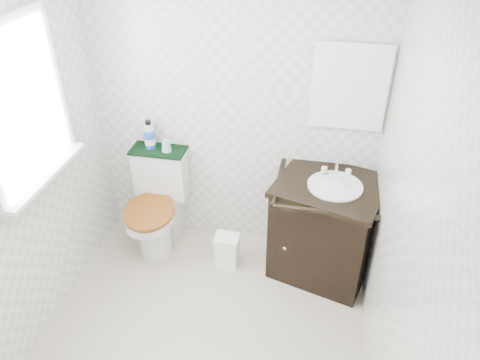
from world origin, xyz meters
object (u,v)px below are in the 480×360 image
(trash_bin, at_px, (227,250))
(mouthwash_bottle, at_px, (149,135))
(toilet, at_px, (159,207))
(vanity, at_px, (326,226))
(cup, at_px, (166,146))

(trash_bin, distance_m, mouthwash_bottle, 1.10)
(toilet, xyz_separation_m, trash_bin, (0.62, -0.17, -0.22))
(toilet, height_order, vanity, vanity)
(mouthwash_bottle, bearing_deg, vanity, -8.27)
(vanity, relative_size, trash_bin, 3.25)
(trash_bin, bearing_deg, mouthwash_bottle, 155.52)
(vanity, height_order, cup, cup)
(vanity, bearing_deg, cup, 172.27)
(mouthwash_bottle, height_order, cup, mouthwash_bottle)
(vanity, relative_size, cup, 9.66)
(toilet, xyz_separation_m, mouthwash_bottle, (-0.07, 0.15, 0.59))
(toilet, distance_m, vanity, 1.37)
(vanity, xyz_separation_m, mouthwash_bottle, (-1.44, 0.21, 0.52))
(vanity, relative_size, mouthwash_bottle, 3.94)
(vanity, xyz_separation_m, trash_bin, (-0.75, -0.10, -0.29))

